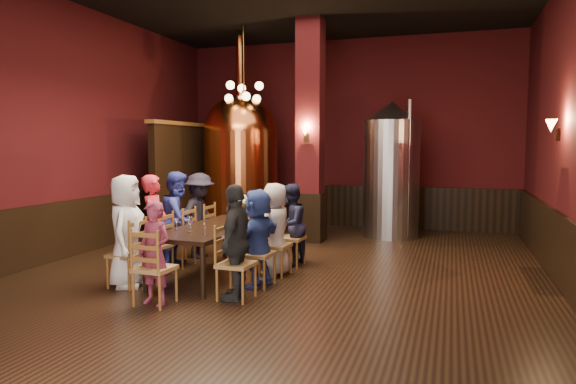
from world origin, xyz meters
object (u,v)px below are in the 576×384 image
(person_0, at_px, (126,231))
(rose_vase, at_px, (244,203))
(steel_vessel, at_px, (391,170))
(dining_table, at_px, (215,230))
(copper_kettle, at_px, (241,162))
(person_1, at_px, (155,225))
(person_2, at_px, (179,219))

(person_0, height_order, rose_vase, person_0)
(steel_vessel, relative_size, rose_vase, 7.48)
(dining_table, xyz_separation_m, copper_kettle, (-1.15, 3.72, 0.91))
(rose_vase, bearing_deg, copper_kettle, 113.73)
(steel_vessel, bearing_deg, copper_kettle, -171.92)
(person_0, distance_m, steel_vessel, 6.02)
(person_0, xyz_separation_m, copper_kettle, (-0.25, 4.68, 0.81))
(person_1, bearing_deg, person_2, -17.07)
(rose_vase, bearing_deg, dining_table, -92.95)
(copper_kettle, bearing_deg, person_1, -85.99)
(dining_table, height_order, steel_vessel, steel_vessel)
(person_1, height_order, rose_vase, person_1)
(person_2, bearing_deg, copper_kettle, -4.01)
(person_1, bearing_deg, person_0, 162.93)
(copper_kettle, bearing_deg, person_2, -84.67)
(person_0, distance_m, person_2, 1.33)
(dining_table, xyz_separation_m, person_1, (-0.87, -0.29, 0.08))
(dining_table, relative_size, person_2, 1.58)
(steel_vessel, xyz_separation_m, rose_vase, (-2.10, -3.19, -0.45))
(person_0, relative_size, rose_vase, 4.04)
(copper_kettle, xyz_separation_m, rose_vase, (1.20, -2.72, -0.59))
(copper_kettle, distance_m, rose_vase, 3.03)
(person_1, relative_size, steel_vessel, 0.53)
(person_2, xyz_separation_m, rose_vase, (0.88, 0.63, 0.23))
(person_0, height_order, person_2, person_0)
(dining_table, height_order, person_2, person_2)
(dining_table, relative_size, person_0, 1.56)
(person_2, bearing_deg, rose_vase, -63.98)
(person_1, height_order, copper_kettle, copper_kettle)
(dining_table, distance_m, person_2, 0.92)
(steel_vessel, bearing_deg, person_0, -120.64)
(copper_kettle, relative_size, steel_vessel, 1.51)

